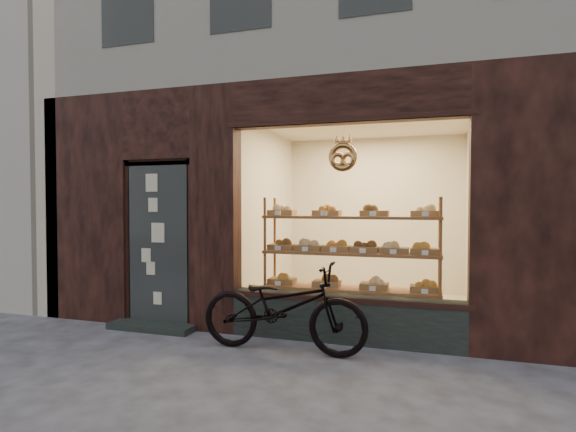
% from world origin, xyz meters
% --- Properties ---
extents(ground, '(90.00, 90.00, 0.00)m').
position_xyz_m(ground, '(0.00, 0.00, 0.00)').
color(ground, '#3D3D3D').
extents(display_shelf, '(2.20, 0.45, 1.70)m').
position_xyz_m(display_shelf, '(0.45, 2.55, 0.87)').
color(display_shelf, brown).
rests_on(display_shelf, ground).
extents(bicycle, '(1.87, 0.65, 0.98)m').
position_xyz_m(bicycle, '(-0.13, 1.59, 0.49)').
color(bicycle, black).
rests_on(bicycle, ground).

